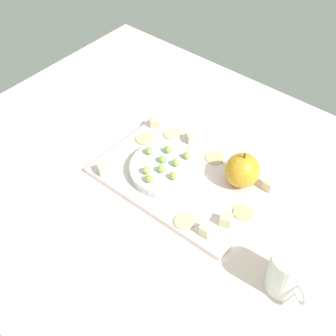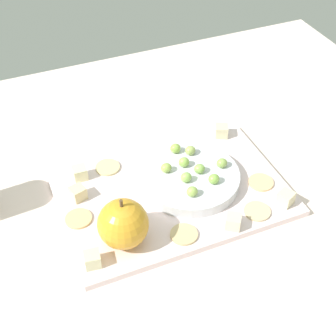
# 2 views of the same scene
# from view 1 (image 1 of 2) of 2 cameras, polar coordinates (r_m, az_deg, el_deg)

# --- Properties ---
(table) EXTENTS (1.25, 0.94, 0.04)m
(table) POSITION_cam_1_polar(r_m,az_deg,el_deg) (1.10, 1.72, -3.54)
(table) COLOR silver
(table) RESTS_ON ground
(platter) EXTENTS (0.39, 0.26, 0.01)m
(platter) POSITION_cam_1_polar(r_m,az_deg,el_deg) (1.11, 1.77, -1.24)
(platter) COLOR silver
(platter) RESTS_ON table
(serving_dish) EXTENTS (0.17, 0.17, 0.02)m
(serving_dish) POSITION_cam_1_polar(r_m,az_deg,el_deg) (1.11, -0.10, -0.10)
(serving_dish) COLOR silver
(serving_dish) RESTS_ON platter
(apple_whole) EXTENTS (0.08, 0.08, 0.08)m
(apple_whole) POSITION_cam_1_polar(r_m,az_deg,el_deg) (1.07, 8.83, -0.28)
(apple_whole) COLOR gold
(apple_whole) RESTS_ON platter
(apple_stem) EXTENTS (0.01, 0.01, 0.01)m
(apple_stem) POSITION_cam_1_polar(r_m,az_deg,el_deg) (1.04, 9.10, 1.48)
(apple_stem) COLOR brown
(apple_stem) RESTS_ON apple_whole
(cheese_cube_0) EXTENTS (0.03, 0.03, 0.02)m
(cheese_cube_0) POSITION_cam_1_polar(r_m,az_deg,el_deg) (1.01, 6.93, -6.17)
(cheese_cube_0) COLOR beige
(cheese_cube_0) RESTS_ON platter
(cheese_cube_1) EXTENTS (0.03, 0.03, 0.02)m
(cheese_cube_1) POSITION_cam_1_polar(r_m,az_deg,el_deg) (1.18, 2.86, 3.60)
(cheese_cube_1) COLOR beige
(cheese_cube_1) RESTS_ON platter
(cheese_cube_2) EXTENTS (0.02, 0.02, 0.02)m
(cheese_cube_2) POSITION_cam_1_polar(r_m,az_deg,el_deg) (0.99, 4.59, -7.38)
(cheese_cube_2) COLOR beige
(cheese_cube_2) RESTS_ON platter
(cheese_cube_3) EXTENTS (0.03, 0.03, 0.02)m
(cheese_cube_3) POSITION_cam_1_polar(r_m,az_deg,el_deg) (1.23, -1.44, 5.42)
(cheese_cube_3) COLOR beige
(cheese_cube_3) RESTS_ON platter
(cheese_cube_4) EXTENTS (0.03, 0.03, 0.02)m
(cheese_cube_4) POSITION_cam_1_polar(r_m,az_deg,el_deg) (1.11, -7.68, -0.13)
(cheese_cube_4) COLOR beige
(cheese_cube_4) RESTS_ON platter
(cheese_cube_5) EXTENTS (0.03, 0.03, 0.02)m
(cheese_cube_5) POSITION_cam_1_polar(r_m,az_deg,el_deg) (1.09, 11.92, -1.98)
(cheese_cube_5) COLOR beige
(cheese_cube_5) RESTS_ON platter
(cracker_0) EXTENTS (0.04, 0.04, 0.00)m
(cracker_0) POSITION_cam_1_polar(r_m,az_deg,el_deg) (1.15, 5.56, 1.19)
(cracker_0) COLOR #D1B680
(cracker_0) RESTS_ON platter
(cracker_1) EXTENTS (0.04, 0.04, 0.00)m
(cracker_1) POSITION_cam_1_polar(r_m,az_deg,el_deg) (1.19, -2.76, 3.45)
(cracker_1) COLOR #E3BC82
(cracker_1) RESTS_ON platter
(cracker_2) EXTENTS (0.04, 0.04, 0.00)m
(cracker_2) POSITION_cam_1_polar(r_m,az_deg,el_deg) (1.04, 8.98, -5.25)
(cracker_2) COLOR #E2BB7E
(cracker_2) RESTS_ON platter
(cracker_3) EXTENTS (0.04, 0.04, 0.00)m
(cracker_3) POSITION_cam_1_polar(r_m,az_deg,el_deg) (1.01, 1.97, -6.43)
(cracker_3) COLOR beige
(cracker_3) RESTS_ON platter
(cracker_4) EXTENTS (0.04, 0.04, 0.00)m
(cracker_4) POSITION_cam_1_polar(r_m,az_deg,el_deg) (1.21, 0.53, 4.02)
(cracker_4) COLOR #D2B98E
(cracker_4) RESTS_ON platter
(grape_0) EXTENTS (0.02, 0.02, 0.02)m
(grape_0) POSITION_cam_1_polar(r_m,az_deg,el_deg) (1.06, 0.65, -0.93)
(grape_0) COLOR #9BB851
(grape_0) RESTS_ON serving_dish
(grape_1) EXTENTS (0.02, 0.02, 0.02)m
(grape_1) POSITION_cam_1_polar(r_m,az_deg,el_deg) (1.08, -2.63, -0.28)
(grape_1) COLOR #9FB65E
(grape_1) RESTS_ON serving_dish
(grape_2) EXTENTS (0.02, 0.02, 0.02)m
(grape_2) POSITION_cam_1_polar(r_m,az_deg,el_deg) (1.12, -2.26, 2.05)
(grape_2) COLOR #8FAE53
(grape_2) RESTS_ON serving_dish
(grape_3) EXTENTS (0.02, 0.02, 0.02)m
(grape_3) POSITION_cam_1_polar(r_m,az_deg,el_deg) (1.09, 0.97, 0.66)
(grape_3) COLOR #96C259
(grape_3) RESTS_ON serving_dish
(grape_4) EXTENTS (0.02, 0.02, 0.02)m
(grape_4) POSITION_cam_1_polar(r_m,az_deg,el_deg) (1.10, -0.64, 1.04)
(grape_4) COLOR #90BE58
(grape_4) RESTS_ON serving_dish
(grape_5) EXTENTS (0.02, 0.02, 0.02)m
(grape_5) POSITION_cam_1_polar(r_m,az_deg,el_deg) (1.13, -0.00, 2.21)
(grape_5) COLOR #88B94C
(grape_5) RESTS_ON serving_dish
(grape_6) EXTENTS (0.02, 0.02, 0.02)m
(grape_6) POSITION_cam_1_polar(r_m,az_deg,el_deg) (1.08, -0.78, -0.10)
(grape_6) COLOR #94BE53
(grape_6) RESTS_ON serving_dish
(grape_7) EXTENTS (0.02, 0.02, 0.02)m
(grape_7) POSITION_cam_1_polar(r_m,az_deg,el_deg) (1.11, 2.28, 1.51)
(grape_7) COLOR #99BB59
(grape_7) RESTS_ON serving_dish
(grape_8) EXTENTS (0.02, 0.02, 0.02)m
(grape_8) POSITION_cam_1_polar(r_m,az_deg,el_deg) (1.06, -2.25, -1.28)
(grape_8) COLOR #93B94C
(grape_8) RESTS_ON serving_dish
(cup) EXTENTS (0.10, 0.08, 0.10)m
(cup) POSITION_cam_1_polar(r_m,az_deg,el_deg) (0.93, 14.04, -11.99)
(cup) COLOR white
(cup) RESTS_ON table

